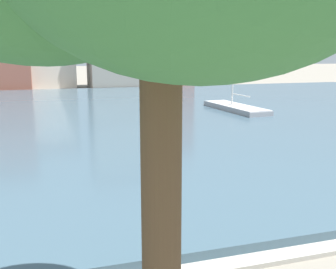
# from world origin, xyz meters

# --- Properties ---
(harbor_water) EXTENTS (79.76, 43.00, 0.36)m
(harbor_water) POSITION_xyz_m (0.00, 29.54, 0.18)
(harbor_water) COLOR #3D5666
(harbor_water) RESTS_ON ground
(sailboat_grey) EXTENTS (2.44, 8.25, 5.72)m
(sailboat_grey) POSITION_xyz_m (11.70, 28.63, 0.38)
(sailboat_grey) COLOR #939399
(sailboat_grey) RESTS_ON ground
(townhouse_narrow_midrow) EXTENTS (5.61, 6.11, 11.64)m
(townhouse_narrow_midrow) POSITION_xyz_m (-6.58, 54.66, 5.83)
(townhouse_narrow_midrow) COLOR #8E5142
(townhouse_narrow_midrow) RESTS_ON ground
(townhouse_corner_house) EXTENTS (6.30, 5.51, 8.93)m
(townhouse_corner_house) POSITION_xyz_m (-1.35, 56.44, 4.48)
(townhouse_corner_house) COLOR beige
(townhouse_corner_house) RESTS_ON ground
(townhouse_tall_gabled) EXTENTS (7.10, 7.11, 13.46)m
(townhouse_tall_gabled) POSITION_xyz_m (6.98, 54.73, 6.74)
(townhouse_tall_gabled) COLOR gray
(townhouse_tall_gabled) RESTS_ON ground
(townhouse_end_terrace) EXTENTS (5.35, 5.18, 10.25)m
(townhouse_end_terrace) POSITION_xyz_m (15.10, 54.95, 5.14)
(townhouse_end_terrace) COLOR #8E5142
(townhouse_end_terrace) RESTS_ON ground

